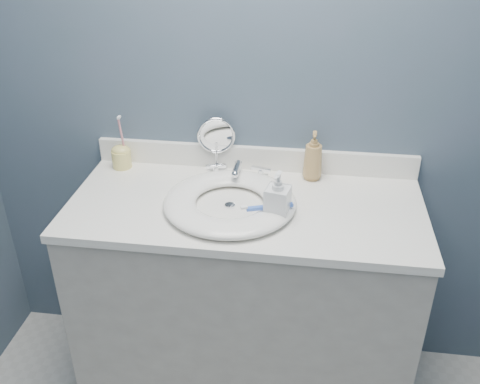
% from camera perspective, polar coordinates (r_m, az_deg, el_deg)
% --- Properties ---
extents(back_wall, '(2.20, 0.02, 2.40)m').
position_cam_1_polar(back_wall, '(1.95, 1.70, 11.07)').
color(back_wall, '#405361').
rests_on(back_wall, ground).
extents(vanity_cabinet, '(1.20, 0.55, 0.85)m').
position_cam_1_polar(vanity_cabinet, '(2.11, 0.53, -11.88)').
color(vanity_cabinet, '#B4AFA4').
rests_on(vanity_cabinet, ground).
extents(countertop, '(1.22, 0.57, 0.03)m').
position_cam_1_polar(countertop, '(1.84, 0.59, -1.60)').
color(countertop, white).
rests_on(countertop, vanity_cabinet).
extents(backsplash, '(1.22, 0.02, 0.09)m').
position_cam_1_polar(backsplash, '(2.04, 1.55, 3.64)').
color(backsplash, white).
rests_on(backsplash, countertop).
extents(basin, '(0.45, 0.45, 0.04)m').
position_cam_1_polar(basin, '(1.81, -1.10, -1.05)').
color(basin, white).
rests_on(basin, countertop).
extents(drain, '(0.04, 0.04, 0.01)m').
position_cam_1_polar(drain, '(1.81, -1.09, -1.46)').
color(drain, silver).
rests_on(drain, countertop).
extents(faucet, '(0.25, 0.13, 0.07)m').
position_cam_1_polar(faucet, '(1.97, -0.22, 2.06)').
color(faucet, silver).
rests_on(faucet, countertop).
extents(makeup_mirror, '(0.14, 0.08, 0.21)m').
position_cam_1_polar(makeup_mirror, '(2.01, -2.54, 5.42)').
color(makeup_mirror, silver).
rests_on(makeup_mirror, countertop).
extents(soap_bottle_amber, '(0.07, 0.07, 0.19)m').
position_cam_1_polar(soap_bottle_amber, '(1.97, 7.82, 3.84)').
color(soap_bottle_amber, '#AC864E').
rests_on(soap_bottle_amber, countertop).
extents(soap_bottle_clear, '(0.09, 0.09, 0.17)m').
position_cam_1_polar(soap_bottle_clear, '(1.72, 4.05, -0.41)').
color(soap_bottle_clear, silver).
rests_on(soap_bottle_clear, countertop).
extents(toothbrush_holder, '(0.07, 0.07, 0.21)m').
position_cam_1_polar(toothbrush_holder, '(2.10, -12.54, 3.81)').
color(toothbrush_holder, '#E2D371').
rests_on(toothbrush_holder, countertop).
extents(toothbrush_lying, '(0.17, 0.07, 0.02)m').
position_cam_1_polar(toothbrush_lying, '(1.73, 2.97, -1.62)').
color(toothbrush_lying, blue).
rests_on(toothbrush_lying, basin).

